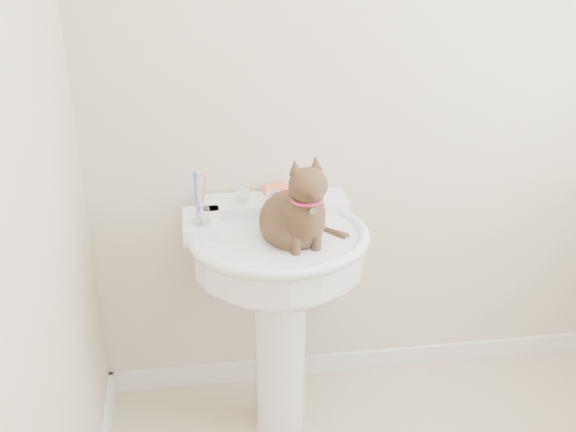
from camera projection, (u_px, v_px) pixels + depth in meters
name	position (u px, v px, depth m)	size (l,w,h in m)	color
wall_back	(385.00, 88.00, 2.60)	(2.20, 0.00, 2.50)	beige
wall_left	(2.00, 259.00, 1.48)	(0.00, 2.20, 2.50)	beige
baseboard_back	(369.00, 360.00, 3.12)	(2.20, 0.02, 0.09)	white
pedestal_sink	(279.00, 271.00, 2.53)	(0.64, 0.63, 0.88)	white
faucet	(273.00, 193.00, 2.57)	(0.28, 0.12, 0.14)	silver
soap_bar	(277.00, 190.00, 2.67)	(0.09, 0.06, 0.03)	#E55B36
toothbrush_cup	(201.00, 211.00, 2.43)	(0.07, 0.07, 0.18)	silver
cat	(296.00, 216.00, 2.38)	(0.24, 0.31, 0.45)	#4F2F1F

